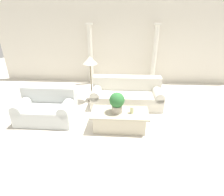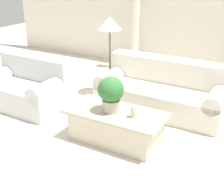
{
  "view_description": "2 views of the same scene",
  "coord_description": "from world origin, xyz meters",
  "px_view_note": "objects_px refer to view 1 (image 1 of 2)",
  "views": [
    {
      "loc": [
        0.05,
        -4.12,
        2.54
      ],
      "look_at": [
        -0.22,
        0.03,
        0.58
      ],
      "focal_mm": 28.0,
      "sensor_mm": 36.0,
      "label": 1
    },
    {
      "loc": [
        1.86,
        -3.84,
        2.33
      ],
      "look_at": [
        -0.16,
        -0.29,
        0.55
      ],
      "focal_mm": 50.0,
      "sensor_mm": 36.0,
      "label": 2
    }
  ],
  "objects_px": {
    "loveseat": "(48,107)",
    "floor_lamp": "(90,63)",
    "potted_plant": "(117,102)",
    "coffee_table": "(120,120)",
    "sofa_long": "(127,94)"
  },
  "relations": [
    {
      "from": "loveseat",
      "to": "coffee_table",
      "type": "distance_m",
      "value": 1.97
    },
    {
      "from": "coffee_table",
      "to": "floor_lamp",
      "type": "xyz_separation_m",
      "value": [
        -0.94,
        1.46,
        1.04
      ]
    },
    {
      "from": "coffee_table",
      "to": "floor_lamp",
      "type": "bearing_deg",
      "value": 122.75
    },
    {
      "from": "coffee_table",
      "to": "potted_plant",
      "type": "relative_size",
      "value": 2.77
    },
    {
      "from": "coffee_table",
      "to": "sofa_long",
      "type": "bearing_deg",
      "value": 82.19
    },
    {
      "from": "potted_plant",
      "to": "floor_lamp",
      "type": "height_order",
      "value": "floor_lamp"
    },
    {
      "from": "potted_plant",
      "to": "floor_lamp",
      "type": "xyz_separation_m",
      "value": [
        -0.87,
        1.47,
        0.54
      ]
    },
    {
      "from": "potted_plant",
      "to": "floor_lamp",
      "type": "bearing_deg",
      "value": 120.6
    },
    {
      "from": "loveseat",
      "to": "potted_plant",
      "type": "xyz_separation_m",
      "value": [
        1.86,
        -0.35,
        0.39
      ]
    },
    {
      "from": "coffee_table",
      "to": "loveseat",
      "type": "bearing_deg",
      "value": 169.97
    },
    {
      "from": "potted_plant",
      "to": "floor_lamp",
      "type": "distance_m",
      "value": 1.79
    },
    {
      "from": "potted_plant",
      "to": "sofa_long",
      "type": "bearing_deg",
      "value": 79.39
    },
    {
      "from": "coffee_table",
      "to": "floor_lamp",
      "type": "distance_m",
      "value": 2.02
    },
    {
      "from": "floor_lamp",
      "to": "potted_plant",
      "type": "bearing_deg",
      "value": -59.4
    },
    {
      "from": "loveseat",
      "to": "floor_lamp",
      "type": "bearing_deg",
      "value": 48.23
    }
  ]
}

